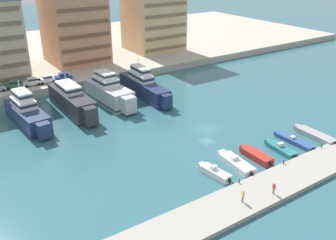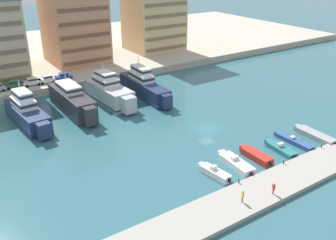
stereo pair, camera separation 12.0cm
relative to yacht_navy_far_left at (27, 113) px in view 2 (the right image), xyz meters
The scene contains 24 objects.
ground_plane 33.84m from the yacht_navy_far_left, 37.55° to the right, with size 400.00×400.00×0.00m, color #336670.
quay_promenade 55.20m from the yacht_navy_far_left, 60.98° to the left, with size 180.00×70.00×1.83m, color #BCB29E.
pier_dock 48.35m from the yacht_navy_far_left, 56.35° to the right, with size 120.00×6.15×0.61m, color #A8A399.
yacht_navy_far_left is the anchor object (origin of this frame).
yacht_charcoal_left 9.39m from the yacht_navy_far_left, ahead, with size 4.35×19.07×7.36m.
yacht_silver_mid_left 17.76m from the yacht_navy_far_left, ahead, with size 5.53×17.24×8.44m.
yacht_navy_center_left 26.09m from the yacht_navy_far_left, ahead, with size 4.29×20.32×8.31m.
motorboat_white_far_left 37.79m from the yacht_navy_far_left, 62.26° to the right, with size 2.17×6.05×1.61m.
motorboat_white_left 39.82m from the yacht_navy_far_left, 56.54° to the right, with size 2.70×7.62×1.64m.
motorboat_red_mid_left 42.41m from the yacht_navy_far_left, 51.67° to the right, with size 2.04×6.50×1.07m.
motorboat_teal_center_left 46.18m from the yacht_navy_far_left, 47.01° to the right, with size 2.52×6.63×1.38m.
motorboat_blue_center 48.60m from the yacht_navy_far_left, 42.97° to the right, with size 1.58×8.08×1.10m.
motorboat_grey_center_right 52.64m from the yacht_navy_far_left, 40.00° to the right, with size 2.47×8.51×0.91m.
car_green_left 17.41m from the yacht_navy_far_left, 83.91° to the left, with size 4.23×2.20×1.80m.
car_white_mid_left 17.95m from the yacht_navy_far_left, 71.46° to the left, with size 4.14×2.00×1.80m.
car_white_center_left 19.27m from the yacht_navy_far_left, 61.63° to the left, with size 4.13×1.99×1.80m.
car_blue_center 21.21m from the yacht_navy_far_left, 52.11° to the left, with size 4.22×2.17×1.80m.
apartment_block_left 40.61m from the yacht_navy_far_left, 54.46° to the left, with size 14.96×15.40×28.95m.
apartment_block_mid_left 58.38m from the yacht_navy_far_left, 33.51° to the left, with size 15.89×14.40×24.60m.
pedestrian_mid_deck 46.56m from the yacht_navy_far_left, 63.80° to the right, with size 0.36×0.61×1.66m.
pedestrian_far_side 43.77m from the yacht_navy_far_left, 68.71° to the right, with size 0.38×0.62×1.71m.
bollard_west 41.77m from the yacht_navy_far_left, 63.57° to the right, with size 0.20×0.20×0.61m.
bollard_west_mid 46.61m from the yacht_navy_far_left, 53.37° to the right, with size 0.20×0.20×0.61m.
bollard_east_mid 52.62m from the yacht_navy_far_left, 45.29° to the right, with size 0.20×0.20×0.61m.
Camera 2 is at (-40.71, -47.62, 29.88)m, focal length 40.00 mm.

